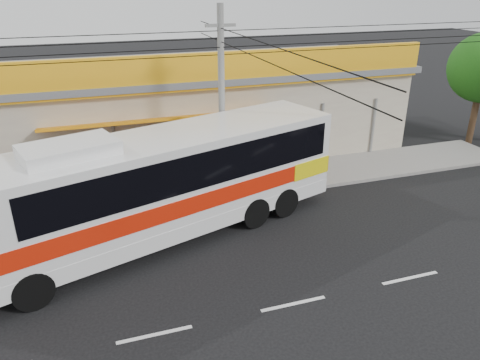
{
  "coord_description": "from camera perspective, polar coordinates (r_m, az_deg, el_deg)",
  "views": [
    {
      "loc": [
        -4.92,
        -12.38,
        8.69
      ],
      "look_at": [
        -0.13,
        2.0,
        2.06
      ],
      "focal_mm": 35.0,
      "sensor_mm": 36.0,
      "label": 1
    }
  ],
  "objects": [
    {
      "name": "ground",
      "position": [
        15.9,
        2.75,
        -9.54
      ],
      "size": [
        120.0,
        120.0,
        0.0
      ],
      "primitive_type": "plane",
      "color": "black",
      "rests_on": "ground"
    },
    {
      "name": "motorbike_dark",
      "position": [
        20.56,
        -27.09,
        -2.09
      ],
      "size": [
        1.79,
        0.75,
        1.05
      ],
      "primitive_type": "imported",
      "rotation": [
        0.0,
        0.0,
        1.72
      ],
      "color": "black",
      "rests_on": "sidewalk"
    },
    {
      "name": "utility_pole",
      "position": [
        18.27,
        -2.36,
        16.5
      ],
      "size": [
        34.0,
        14.0,
        7.8
      ],
      "color": "slate",
      "rests_on": "ground"
    },
    {
      "name": "lane_markings",
      "position": [
        14.04,
        6.53,
        -14.79
      ],
      "size": [
        50.0,
        0.12,
        0.01
      ],
      "primitive_type": null,
      "color": "silver",
      "rests_on": "ground"
    },
    {
      "name": "coach_bus",
      "position": [
        16.32,
        -9.15,
        0.06
      ],
      "size": [
        13.85,
        6.95,
        4.2
      ],
      "rotation": [
        0.0,
        0.0,
        0.31
      ],
      "color": "silver",
      "rests_on": "ground"
    },
    {
      "name": "storefront_building",
      "position": [
        25.24,
        -6.68,
        8.79
      ],
      "size": [
        22.6,
        9.2,
        5.7
      ],
      "color": "#AD9E8B",
      "rests_on": "ground"
    },
    {
      "name": "sidewalk",
      "position": [
        20.88,
        -3.14,
        -0.78
      ],
      "size": [
        30.0,
        3.2,
        0.15
      ],
      "primitive_type": "cube",
      "color": "gray",
      "rests_on": "ground"
    }
  ]
}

